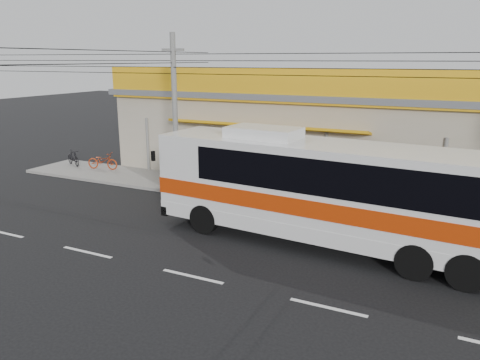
# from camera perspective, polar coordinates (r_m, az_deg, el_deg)

# --- Properties ---
(ground) EXTENTS (120.00, 120.00, 0.00)m
(ground) POSITION_cam_1_polar(r_m,az_deg,el_deg) (15.85, -1.02, -8.09)
(ground) COLOR black
(ground) RESTS_ON ground
(sidewalk) EXTENTS (30.00, 3.20, 0.15)m
(sidewalk) POSITION_cam_1_polar(r_m,az_deg,el_deg) (21.04, 6.40, -2.19)
(sidewalk) COLOR gray
(sidewalk) RESTS_ON ground
(lane_markings) EXTENTS (50.00, 0.12, 0.01)m
(lane_markings) POSITION_cam_1_polar(r_m,az_deg,el_deg) (13.87, -5.79, -11.63)
(lane_markings) COLOR silver
(lane_markings) RESTS_ON ground
(storefront_building) EXTENTS (22.60, 9.20, 5.70)m
(storefront_building) POSITION_cam_1_polar(r_m,az_deg,el_deg) (25.74, 10.71, 5.80)
(storefront_building) COLOR #A29982
(storefront_building) RESTS_ON ground
(coach_bus) EXTENTS (12.58, 3.57, 3.83)m
(coach_bus) POSITION_cam_1_polar(r_m,az_deg,el_deg) (15.50, 11.97, -0.94)
(coach_bus) COLOR silver
(coach_bus) RESTS_ON ground
(motorbike_red) EXTENTS (1.87, 0.96, 0.94)m
(motorbike_red) POSITION_cam_1_polar(r_m,az_deg,el_deg) (27.05, -16.41, 2.25)
(motorbike_red) COLOR #9A2C0B
(motorbike_red) RESTS_ON sidewalk
(motorbike_dark) EXTENTS (1.57, 0.99, 0.92)m
(motorbike_dark) POSITION_cam_1_polar(r_m,az_deg,el_deg) (28.56, -19.67, 2.60)
(motorbike_dark) COLOR black
(motorbike_dark) RESTS_ON sidewalk
(utility_pole) EXTENTS (34.00, 14.00, 7.20)m
(utility_pole) POSITION_cam_1_polar(r_m,az_deg,el_deg) (20.74, -8.13, 13.96)
(utility_pole) COLOR slate
(utility_pole) RESTS_ON ground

